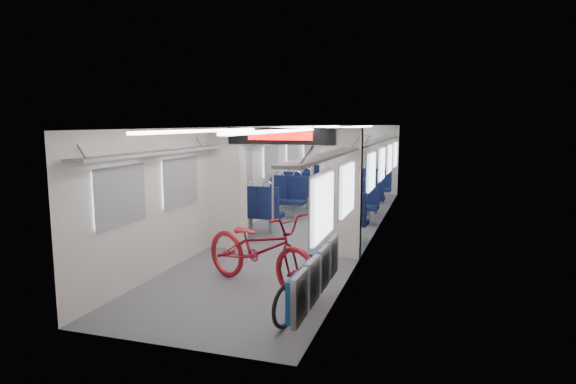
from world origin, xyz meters
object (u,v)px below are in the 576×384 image
Objects in this scene: seat_bay_near_right at (352,206)px; seat_bay_far_left at (309,184)px; bike_hoop_c at (309,273)px; bicycle at (260,249)px; bike_hoop_b at (304,291)px; bike_hoop_a at (285,308)px; flip_bench at (316,274)px; seat_bay_near_left at (274,201)px; seat_bay_far_right at (371,188)px; stanchion_near_right at (311,187)px; stanchion_near_left at (273,186)px; stanchion_far_right at (344,170)px; stanchion_far_left at (313,172)px.

seat_bay_near_right is 3.85m from seat_bay_far_left.
bike_hoop_c is 0.21× the size of seat_bay_far_left.
bike_hoop_b is at bearing -98.69° from bicycle.
seat_bay_far_left reaches higher than bicycle.
bike_hoop_c is 0.22× the size of seat_bay_near_right.
bicycle is 4.12× the size of bike_hoop_a.
flip_bench is 0.93× the size of seat_bay_near_right.
seat_bay_near_left reaches higher than bike_hoop_a.
seat_bay_far_left is (-1.99, 8.63, 0.34)m from bike_hoop_a.
seat_bay_far_right is at bearing 91.23° from bike_hoop_b.
seat_bay_far_right reaches higher than bike_hoop_c.
flip_bench is 3.64m from stanchion_near_right.
stanchion_near_right reaches higher than seat_bay_far_right.
stanchion_near_left is at bearing -179.72° from stanchion_near_right.
stanchion_near_left is (-0.67, 2.54, 0.58)m from bicycle.
stanchion_near_right is at bearing 100.15° from bike_hoop_a.
seat_bay_near_left is at bearing 40.59° from bicycle.
stanchion_far_right is (-0.69, 7.25, 0.91)m from bike_hoop_a.
stanchion_far_right is at bearing 105.91° from seat_bay_near_right.
stanchion_near_right is 3.46m from stanchion_far_right.
seat_bay_near_left is (-1.21, 4.19, 0.00)m from bicycle.
bike_hoop_c is 0.23× the size of seat_bay_far_right.
stanchion_near_left is at bearing 115.97° from bike_hoop_b.
seat_bay_near_left reaches higher than flip_bench.
seat_bay_far_right is at bearing 54.43° from stanchion_far_left.
flip_bench is (1.07, -0.92, 0.01)m from bicycle.
bicycle is 0.94× the size of seat_bay_far_left.
bicycle is at bearing -164.77° from bike_hoop_c.
stanchion_near_right is at bearing -76.40° from stanchion_far_left.
seat_bay_near_left is at bearing 128.51° from stanchion_near_right.
seat_bay_near_left is (-2.04, 4.73, 0.36)m from bike_hoop_b.
bike_hoop_b is 0.20× the size of stanchion_near_left.
bike_hoop_c is at bearing -89.71° from seat_bay_far_right.
flip_bench is 7.01m from stanchion_far_right.
seat_bay_near_left is 1.00× the size of stanchion_far_left.
seat_bay_near_right reaches higher than bicycle.
bike_hoop_b is 0.95× the size of bike_hoop_c.
seat_bay_near_left is 1.84m from stanchion_near_left.
stanchion_far_left is at bearing 103.38° from bike_hoop_b.
stanchion_near_left is 1.00× the size of stanchion_far_right.
seat_bay_near_right is (0.66, 4.01, 0.00)m from bicycle.
seat_bay_near_left is 1.88m from seat_bay_near_right.
stanchion_near_left is (0.54, -1.66, 0.58)m from seat_bay_near_left.
stanchion_far_right is (-0.73, 6.53, 0.94)m from bike_hoop_b.
stanchion_far_left reaches higher than seat_bay_far_right.
flip_bench is at bearing -74.30° from stanchion_near_right.
bike_hoop_b is 5.16m from seat_bay_near_left.
bicycle is 2.69m from stanchion_near_left.
bike_hoop_c is 7.44m from seat_bay_far_left.
seat_bay_far_right is at bearing 74.04° from stanchion_near_left.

